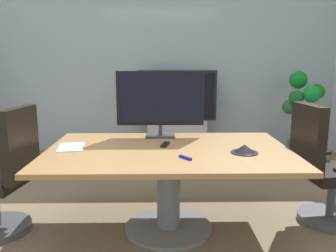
% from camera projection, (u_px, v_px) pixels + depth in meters
% --- Properties ---
extents(ground_plane, '(7.17, 7.17, 0.00)m').
position_uv_depth(ground_plane, '(155.00, 245.00, 2.83)').
color(ground_plane, '#7A664C').
extents(wall_back_glass_partition, '(5.76, 0.10, 2.83)m').
position_uv_depth(wall_back_glass_partition, '(158.00, 63.00, 5.60)').
color(wall_back_glass_partition, '#9EB2B7').
rests_on(wall_back_glass_partition, ground).
extents(conference_table, '(2.04, 1.31, 0.73)m').
position_uv_depth(conference_table, '(168.00, 168.00, 3.00)').
color(conference_table, olive).
rests_on(conference_table, ground).
extents(office_chair_left, '(0.63, 0.61, 1.09)m').
position_uv_depth(office_chair_left, '(4.00, 182.00, 2.96)').
color(office_chair_left, '#4C4C51').
rests_on(office_chair_left, ground).
extents(office_chair_right, '(0.62, 0.60, 1.09)m').
position_uv_depth(office_chair_right, '(323.00, 174.00, 3.15)').
color(office_chair_right, '#4C4C51').
rests_on(office_chair_right, ground).
extents(tv_monitor, '(0.84, 0.18, 0.64)m').
position_uv_depth(tv_monitor, '(160.00, 100.00, 3.37)').
color(tv_monitor, '#333338').
rests_on(tv_monitor, conference_table).
extents(wall_display_unit, '(1.20, 0.36, 1.31)m').
position_uv_depth(wall_display_unit, '(177.00, 127.00, 5.44)').
color(wall_display_unit, '#B7BABC').
rests_on(wall_display_unit, ground).
extents(potted_plant, '(0.56, 0.66, 1.30)m').
position_uv_depth(potted_plant, '(301.00, 114.00, 5.07)').
color(potted_plant, brown).
rests_on(potted_plant, ground).
extents(conference_phone, '(0.22, 0.22, 0.07)m').
position_uv_depth(conference_phone, '(245.00, 149.00, 2.83)').
color(conference_phone, black).
rests_on(conference_phone, conference_table).
extents(remote_control, '(0.09, 0.18, 0.02)m').
position_uv_depth(remote_control, '(165.00, 144.00, 3.08)').
color(remote_control, black).
rests_on(remote_control, conference_table).
extents(whiteboard_marker, '(0.09, 0.12, 0.02)m').
position_uv_depth(whiteboard_marker, '(185.00, 158.00, 2.67)').
color(whiteboard_marker, '#1919A5').
rests_on(whiteboard_marker, conference_table).
extents(paper_notepad, '(0.25, 0.33, 0.01)m').
position_uv_depth(paper_notepad, '(71.00, 147.00, 3.01)').
color(paper_notepad, white).
rests_on(paper_notepad, conference_table).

